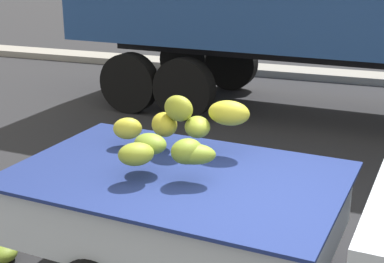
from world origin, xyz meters
The scene contains 2 objects.
curb_strip centered at (0.00, 9.23, 0.08)m, with size 80.00×0.80×0.16m, color gray.
fallen_banana_bunch_near_tailgate centered at (-2.83, 0.08, 0.08)m, with size 0.30×0.28×0.17m, color olive.
Camera 1 is at (0.54, -3.70, 2.86)m, focal length 52.51 mm.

